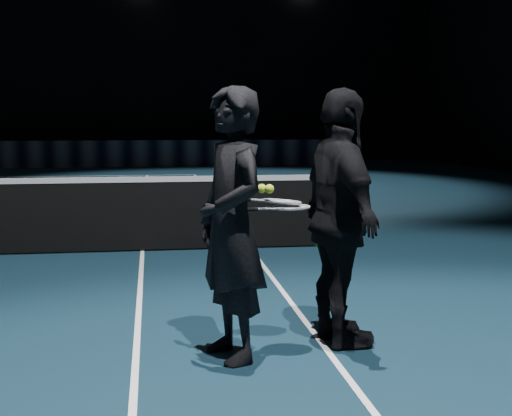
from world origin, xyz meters
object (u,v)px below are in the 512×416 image
Objects in this scene: racket_upper at (282,202)px; tennis_balls at (265,186)px; player_a at (231,225)px; racket_lower at (291,207)px; player_b at (341,218)px.

tennis_balls is (-0.13, -0.07, 0.12)m from racket_upper.
racket_upper is (0.38, 0.13, 0.14)m from player_a.
racket_lower is at bearing 82.70° from player_a.
player_a is at bearing 94.87° from player_b.
racket_lower is 5.67× the size of tennis_balls.
racket_lower is (0.44, 0.10, 0.10)m from player_a.
racket_lower is 1.00× the size of racket_upper.
racket_upper is (-0.06, 0.03, 0.04)m from racket_lower.
player_b is 0.65m from tennis_balls.
player_a is 1.00× the size of player_b.
player_b is (0.83, 0.19, 0.00)m from player_a.
player_b is at bearing 12.19° from tennis_balls.
player_a is at bearing -166.21° from tennis_balls.
tennis_balls is (-0.19, -0.04, 0.16)m from racket_lower.
racket_upper is 0.19m from tennis_balls.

